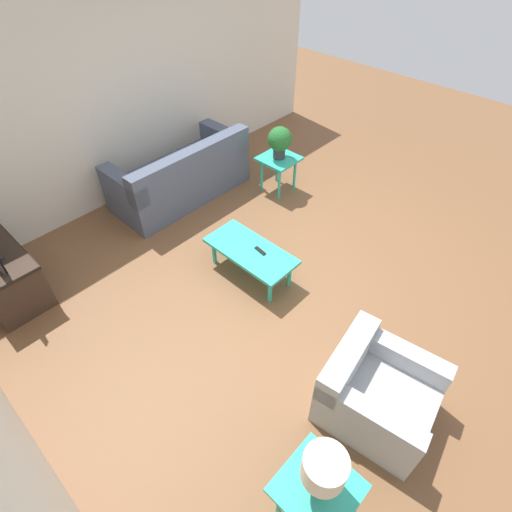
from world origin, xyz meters
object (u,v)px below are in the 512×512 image
object	(u,v)px
table_lamp	(324,470)
side_table_lamp	(317,491)
armchair	(375,392)
coffee_table	(251,252)
sofa	(182,177)
tv_stand_chest	(3,275)
side_table_plant	(279,163)
potted_plant	(280,140)

from	to	relation	value
table_lamp	side_table_lamp	bearing A→B (deg)	-45.00
armchair	coffee_table	bearing A→B (deg)	67.45
sofa	side_table_lamp	size ratio (longest dim) A/B	3.67
table_lamp	coffee_table	bearing A→B (deg)	-35.87
tv_stand_chest	side_table_plant	bearing A→B (deg)	-102.45
armchair	potted_plant	distance (m)	3.60
armchair	potted_plant	size ratio (longest dim) A/B	2.15
armchair	tv_stand_chest	distance (m)	4.06
tv_stand_chest	table_lamp	bearing A→B (deg)	-170.81
sofa	tv_stand_chest	xyz separation A→B (m)	(-0.09, 2.60, -0.01)
coffee_table	tv_stand_chest	world-z (taller)	tv_stand_chest
potted_plant	armchair	bearing A→B (deg)	144.55
side_table_plant	table_lamp	bearing A→B (deg)	134.45
side_table_plant	sofa	bearing A→B (deg)	50.41
sofa	potted_plant	xyz separation A→B (m)	(-0.90, -1.09, 0.49)
coffee_table	table_lamp	size ratio (longest dim) A/B	2.29
coffee_table	side_table_plant	world-z (taller)	side_table_plant
sofa	armchair	xyz separation A→B (m)	(-3.81, 0.97, -0.04)
side_table_lamp	table_lamp	xyz separation A→B (m)	(-0.00, 0.00, 0.41)
coffee_table	armchair	bearing A→B (deg)	165.88
potted_plant	table_lamp	size ratio (longest dim) A/B	0.96
side_table_lamp	potted_plant	bearing A→B (deg)	-45.55
side_table_lamp	coffee_table	bearing A→B (deg)	-35.87
tv_stand_chest	potted_plant	distance (m)	3.82
sofa	armchair	distance (m)	3.93
coffee_table	potted_plant	distance (m)	1.89
side_table_plant	potted_plant	size ratio (longest dim) A/B	1.18
coffee_table	potted_plant	bearing A→B (deg)	-59.16
sofa	tv_stand_chest	distance (m)	2.60
armchair	table_lamp	world-z (taller)	table_lamp
coffee_table	tv_stand_chest	distance (m)	2.75
side_table_plant	tv_stand_chest	distance (m)	3.79
armchair	side_table_lamp	xyz separation A→B (m)	(-0.11, 1.01, 0.17)
armchair	tv_stand_chest	bearing A→B (deg)	105.21
side_table_lamp	potted_plant	distance (m)	4.32
potted_plant	sofa	bearing A→B (deg)	50.41
side_table_plant	table_lamp	size ratio (longest dim) A/B	1.13
sofa	tv_stand_chest	bearing A→B (deg)	1.86
armchair	side_table_plant	bearing A→B (deg)	46.12
armchair	coffee_table	size ratio (longest dim) A/B	0.91
armchair	tv_stand_chest	xyz separation A→B (m)	(3.72, 1.63, 0.03)
side_table_lamp	potted_plant	world-z (taller)	potted_plant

